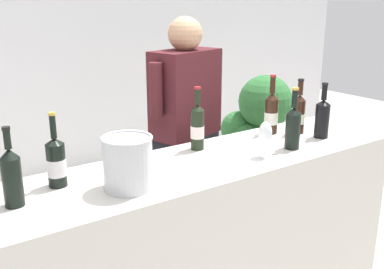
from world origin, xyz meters
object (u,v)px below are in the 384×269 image
(wine_bottle_1, at_px, (271,113))
(wine_bottle_6, at_px, (12,176))
(wine_bottle_3, at_px, (197,126))
(wine_bottle_5, at_px, (322,117))
(wine_bottle_0, at_px, (293,126))
(ice_bucket, at_px, (128,163))
(wine_bottle_2, at_px, (299,113))
(wine_glass, at_px, (265,134))
(person_server, at_px, (186,146))
(potted_shrub, at_px, (252,138))
(wine_bottle_4, at_px, (56,162))

(wine_bottle_1, bearing_deg, wine_bottle_6, -174.07)
(wine_bottle_3, distance_m, wine_bottle_5, 0.76)
(wine_bottle_0, height_order, wine_bottle_5, wine_bottle_0)
(wine_bottle_0, relative_size, ice_bucket, 1.44)
(wine_bottle_2, relative_size, wine_bottle_5, 1.02)
(wine_bottle_1, height_order, wine_glass, wine_bottle_1)
(person_server, bearing_deg, wine_bottle_6, -152.72)
(wine_bottle_5, height_order, wine_bottle_6, wine_bottle_5)
(wine_bottle_1, xyz_separation_m, person_server, (-0.30, 0.48, -0.28))
(wine_bottle_1, height_order, wine_bottle_6, wine_bottle_1)
(ice_bucket, bearing_deg, wine_bottle_0, -1.12)
(potted_shrub, bearing_deg, person_server, -162.92)
(wine_bottle_0, relative_size, wine_bottle_6, 1.04)
(wine_bottle_1, distance_m, ice_bucket, 1.12)
(wine_bottle_6, bearing_deg, wine_bottle_0, -4.90)
(wine_bottle_5, distance_m, wine_glass, 0.51)
(wine_bottle_0, distance_m, wine_glass, 0.22)
(wine_bottle_3, distance_m, person_server, 0.60)
(wine_bottle_1, height_order, wine_bottle_3, wine_bottle_1)
(wine_bottle_1, bearing_deg, wine_bottle_3, 179.82)
(wine_bottle_6, bearing_deg, wine_glass, -6.50)
(wine_bottle_6, bearing_deg, potted_shrub, 23.37)
(wine_bottle_3, bearing_deg, wine_bottle_4, -175.32)
(wine_bottle_4, bearing_deg, potted_shrub, 23.15)
(wine_bottle_2, relative_size, potted_shrub, 0.28)
(wine_glass, bearing_deg, wine_bottle_3, 125.49)
(wine_bottle_4, relative_size, wine_glass, 1.76)
(wine_bottle_1, bearing_deg, potted_shrub, 54.21)
(wine_bottle_0, bearing_deg, wine_bottle_5, 9.13)
(person_server, bearing_deg, wine_bottle_1, -57.78)
(wine_bottle_3, distance_m, potted_shrub, 1.36)
(wine_bottle_0, distance_m, potted_shrub, 1.27)
(potted_shrub, bearing_deg, wine_bottle_1, -125.79)
(wine_bottle_0, relative_size, wine_glass, 1.79)
(ice_bucket, bearing_deg, wine_bottle_6, 167.01)
(wine_bottle_0, xyz_separation_m, potted_shrub, (0.64, 1.01, -0.43))
(wine_bottle_1, bearing_deg, person_server, 122.22)
(wine_bottle_2, bearing_deg, wine_bottle_0, -143.07)
(wine_bottle_4, xyz_separation_m, person_server, (1.03, 0.54, -0.27))
(wine_bottle_0, xyz_separation_m, wine_bottle_5, (0.29, 0.05, -0.00))
(wine_bottle_3, bearing_deg, person_server, 63.01)
(wine_bottle_3, bearing_deg, wine_bottle_5, -18.00)
(wine_bottle_5, xyz_separation_m, potted_shrub, (0.34, 0.96, -0.43))
(wine_bottle_1, distance_m, wine_bottle_5, 0.29)
(wine_bottle_0, distance_m, wine_bottle_3, 0.51)
(person_server, bearing_deg, wine_bottle_3, -116.99)
(wine_bottle_4, relative_size, wine_bottle_5, 1.01)
(wine_bottle_6, distance_m, potted_shrub, 2.28)
(person_server, relative_size, potted_shrub, 1.40)
(wine_bottle_2, relative_size, ice_bucket, 1.42)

